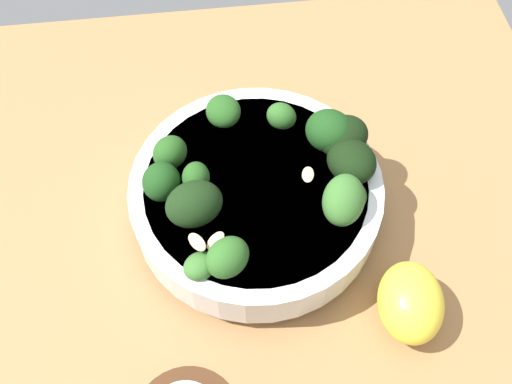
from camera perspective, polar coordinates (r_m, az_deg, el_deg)
The scene contains 3 objects.
ground_plane at distance 52.55cm, azimuth -1.47°, elevation -8.73°, with size 68.64×68.64×3.26cm, color #996D42.
bowl_of_broccoli at distance 50.52cm, azimuth 0.30°, elevation -0.00°, with size 21.93×21.82×9.08cm.
lemon_wedge at distance 48.94cm, azimuth 14.96°, elevation -10.46°, with size 6.90×5.25×4.99cm, color yellow.
Camera 1 is at (1.21, 20.77, 46.63)cm, focal length 40.61 mm.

